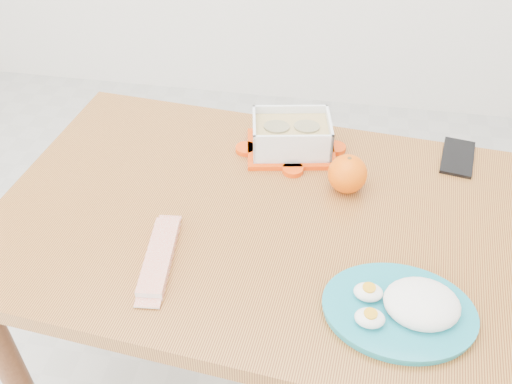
% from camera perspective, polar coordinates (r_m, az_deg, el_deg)
% --- Properties ---
extents(dining_table, '(1.18, 0.84, 0.75)m').
position_cam_1_polar(dining_table, '(1.30, -0.00, -5.65)').
color(dining_table, '#AD7531').
rests_on(dining_table, ground).
extents(food_container, '(0.23, 0.19, 0.09)m').
position_cam_1_polar(food_container, '(1.37, 3.55, 5.62)').
color(food_container, '#E63E06').
rests_on(food_container, dining_table).
extents(orange_fruit, '(0.09, 0.09, 0.09)m').
position_cam_1_polar(orange_fruit, '(1.27, 9.13, 1.81)').
color(orange_fruit, '#F85804').
rests_on(orange_fruit, dining_table).
extents(rice_plate, '(0.27, 0.27, 0.07)m').
position_cam_1_polar(rice_plate, '(1.06, 14.83, -10.99)').
color(rice_plate, teal).
rests_on(rice_plate, dining_table).
extents(candy_bar, '(0.07, 0.20, 0.02)m').
position_cam_1_polar(candy_bar, '(1.13, -9.64, -6.38)').
color(candy_bar, red).
rests_on(candy_bar, dining_table).
extents(smartphone, '(0.10, 0.15, 0.01)m').
position_cam_1_polar(smartphone, '(1.45, 19.52, 3.30)').
color(smartphone, black).
rests_on(smartphone, dining_table).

